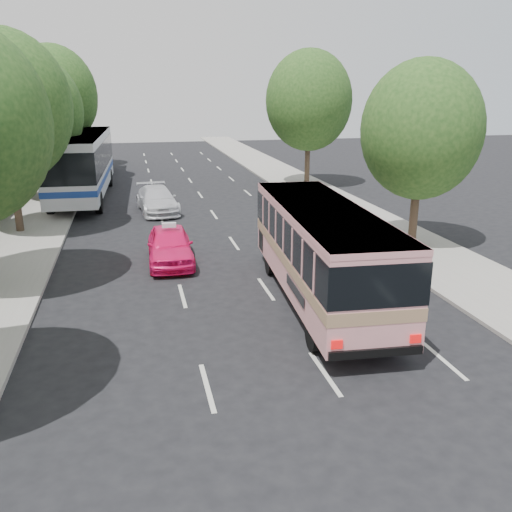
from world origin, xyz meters
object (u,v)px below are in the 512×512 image
object	(u,v)px
pink_bus	(321,244)
white_pickup	(157,200)
tour_coach_front	(81,160)
tour_coach_rear	(90,150)
pink_taxi	(170,245)

from	to	relation	value
pink_bus	white_pickup	world-z (taller)	pink_bus
tour_coach_front	tour_coach_rear	distance (m)	8.38
white_pickup	pink_taxi	bearing A→B (deg)	-95.60
pink_taxi	tour_coach_front	bearing A→B (deg)	107.81
tour_coach_rear	tour_coach_front	bearing A→B (deg)	-88.85
pink_bus	white_pickup	xyz separation A→B (m)	(-4.44, 14.84, -1.25)
tour_coach_front	tour_coach_rear	world-z (taller)	tour_coach_front
pink_bus	white_pickup	distance (m)	15.54
pink_bus	pink_taxi	size ratio (longest dim) A/B	2.31
pink_bus	tour_coach_front	world-z (taller)	tour_coach_front
pink_taxi	pink_bus	bearing A→B (deg)	-48.11
white_pickup	tour_coach_front	distance (m)	6.90
pink_bus	white_pickup	bearing A→B (deg)	110.41
pink_bus	white_pickup	size ratio (longest dim) A/B	2.06
pink_bus	pink_taxi	distance (m)	6.96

